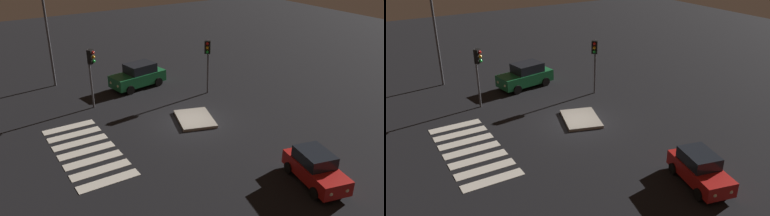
# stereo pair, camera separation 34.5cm
# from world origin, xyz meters

# --- Properties ---
(ground_plane) EXTENTS (80.00, 80.00, 0.00)m
(ground_plane) POSITION_xyz_m (0.00, 0.00, 0.00)
(ground_plane) COLOR black
(traffic_island) EXTENTS (3.51, 3.02, 0.18)m
(traffic_island) POSITION_xyz_m (-0.14, 0.32, 0.09)
(traffic_island) COLOR gray
(traffic_island) RESTS_ON ground
(car_green) EXTENTS (2.60, 4.54, 1.89)m
(car_green) POSITION_xyz_m (-7.65, -0.25, 0.93)
(car_green) COLOR #196B38
(car_green) RESTS_ON ground
(car_red) EXTENTS (3.92, 2.36, 1.61)m
(car_red) POSITION_xyz_m (8.86, 1.61, 0.79)
(car_red) COLOR red
(car_red) RESTS_ON ground
(traffic_light_south) EXTENTS (0.53, 0.54, 4.20)m
(traffic_light_south) POSITION_xyz_m (-5.52, -4.55, 3.19)
(traffic_light_south) COLOR #47474C
(traffic_light_south) RESTS_ON ground
(traffic_light_west) EXTENTS (0.54, 0.54, 4.13)m
(traffic_light_west) POSITION_xyz_m (-3.58, 3.59, 3.13)
(traffic_light_west) COLOR #47474C
(traffic_light_west) RESTS_ON ground
(street_lamp) EXTENTS (0.56, 0.56, 7.42)m
(street_lamp) POSITION_xyz_m (-11.45, -5.83, 5.08)
(street_lamp) COLOR #47474C
(street_lamp) RESTS_ON ground
(crosswalk_near) EXTENTS (7.60, 3.20, 0.02)m
(crosswalk_near) POSITION_xyz_m (0.00, -7.04, 0.01)
(crosswalk_near) COLOR silver
(crosswalk_near) RESTS_ON ground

